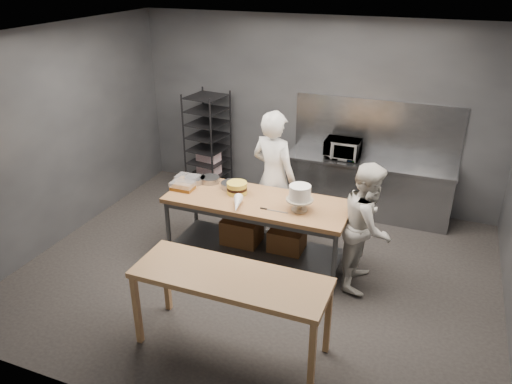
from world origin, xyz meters
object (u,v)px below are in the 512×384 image
at_px(layer_cake, 237,188).
at_px(chef_behind, 274,178).
at_px(speed_rack, 208,144).
at_px(microwave, 343,149).
at_px(frosted_cake_stand, 300,194).
at_px(work_table, 259,222).
at_px(near_counter, 230,283).
at_px(chef_right, 367,226).

bearing_deg(layer_cake, chef_behind, 60.52).
height_order(speed_rack, microwave, speed_rack).
relative_size(speed_rack, microwave, 3.23).
xyz_separation_m(microwave, frosted_cake_stand, (-0.08, -2.03, 0.09)).
distance_m(work_table, speed_rack, 2.49).
relative_size(work_table, chef_behind, 1.24).
distance_m(speed_rack, chef_behind, 2.06).
height_order(speed_rack, layer_cake, speed_rack).
bearing_deg(microwave, layer_cake, -118.01).
relative_size(speed_rack, chef_behind, 0.90).
distance_m(work_table, layer_cake, 0.54).
height_order(microwave, frosted_cake_stand, frosted_cake_stand).
bearing_deg(near_counter, chef_behind, 99.08).
relative_size(chef_right, microwave, 2.99).
xyz_separation_m(chef_behind, layer_cake, (-0.32, -0.56, 0.03)).
bearing_deg(near_counter, chef_right, 57.74).
distance_m(chef_behind, chef_right, 1.57).
bearing_deg(chef_behind, work_table, 108.05).
relative_size(work_table, layer_cake, 8.91).
xyz_separation_m(speed_rack, microwave, (2.33, 0.08, 0.19)).
distance_m(speed_rack, layer_cake, 2.23).
bearing_deg(frosted_cake_stand, chef_right, 7.77).
relative_size(chef_behind, layer_cake, 7.22).
bearing_deg(chef_right, microwave, 21.38).
bearing_deg(chef_behind, layer_cake, 77.41).
relative_size(work_table, speed_rack, 1.37).
bearing_deg(layer_cake, work_table, -8.14).
bearing_deg(speed_rack, work_table, -47.85).
bearing_deg(chef_behind, near_counter, 115.97).
bearing_deg(speed_rack, chef_behind, -36.66).
bearing_deg(chef_right, speed_rack, 59.05).
height_order(work_table, chef_behind, chef_behind).
height_order(work_table, microwave, microwave).
height_order(work_table, chef_right, chef_right).
height_order(near_counter, speed_rack, speed_rack).
bearing_deg(chef_right, near_counter, 147.59).
xyz_separation_m(chef_behind, chef_right, (1.43, -0.61, -0.16)).
bearing_deg(frosted_cake_stand, near_counter, -98.33).
xyz_separation_m(work_table, frosted_cake_stand, (0.59, -0.12, 0.57)).
bearing_deg(layer_cake, microwave, 61.99).
distance_m(chef_right, frosted_cake_stand, 0.90).
bearing_deg(microwave, frosted_cake_stand, -92.23).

